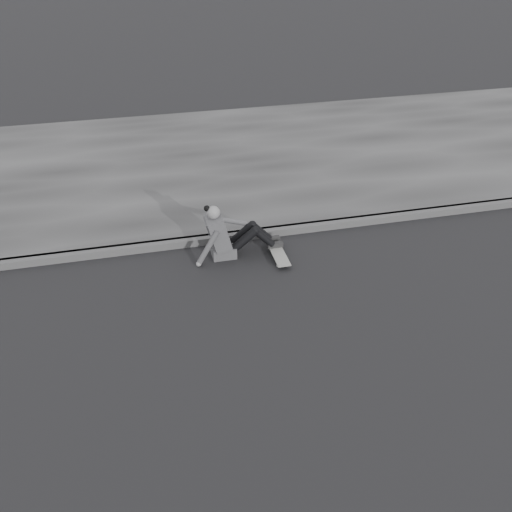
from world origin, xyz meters
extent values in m
plane|color=black|center=(0.00, 0.00, 0.00)|extent=(80.00, 80.00, 0.00)
cube|color=#484848|center=(0.00, 2.58, 0.06)|extent=(24.00, 0.16, 0.12)
cube|color=#393939|center=(0.00, 5.60, 0.06)|extent=(24.00, 6.00, 0.12)
cylinder|color=gray|center=(-2.74, 1.65, 0.03)|extent=(0.03, 0.05, 0.05)
cylinder|color=gray|center=(-2.59, 1.65, 0.03)|extent=(0.03, 0.05, 0.05)
cylinder|color=gray|center=(-2.74, 2.17, 0.03)|extent=(0.03, 0.05, 0.05)
cylinder|color=gray|center=(-2.59, 2.17, 0.03)|extent=(0.03, 0.05, 0.05)
cube|color=#2C2C2F|center=(-2.66, 1.65, 0.06)|extent=(0.16, 0.04, 0.03)
cube|color=#2C2C2F|center=(-2.66, 2.17, 0.06)|extent=(0.16, 0.04, 0.03)
cube|color=gray|center=(-2.66, 1.91, 0.08)|extent=(0.20, 0.78, 0.02)
cube|color=#48484A|center=(-3.46, 2.16, 0.09)|extent=(0.36, 0.34, 0.18)
cube|color=#48484A|center=(-3.53, 2.16, 0.43)|extent=(0.37, 0.40, 0.57)
cube|color=#48484A|center=(-3.66, 2.16, 0.55)|extent=(0.14, 0.30, 0.20)
cylinder|color=gray|center=(-3.58, 2.16, 0.67)|extent=(0.09, 0.09, 0.08)
sphere|color=gray|center=(-3.59, 2.16, 0.76)|extent=(0.20, 0.20, 0.20)
sphere|color=black|center=(-3.68, 2.18, 0.83)|extent=(0.09, 0.09, 0.09)
cylinder|color=black|center=(-3.15, 2.07, 0.28)|extent=(0.43, 0.13, 0.39)
cylinder|color=black|center=(-3.15, 2.25, 0.28)|extent=(0.43, 0.13, 0.39)
cylinder|color=black|center=(-2.85, 2.07, 0.28)|extent=(0.35, 0.11, 0.36)
cylinder|color=black|center=(-2.85, 2.25, 0.28)|extent=(0.35, 0.11, 0.36)
sphere|color=black|center=(-2.98, 2.07, 0.42)|extent=(0.13, 0.13, 0.13)
sphere|color=black|center=(-2.98, 2.25, 0.42)|extent=(0.13, 0.13, 0.13)
cube|color=#262626|center=(-2.66, 2.07, 0.12)|extent=(0.24, 0.08, 0.07)
cube|color=#262626|center=(-2.66, 2.25, 0.12)|extent=(0.24, 0.08, 0.07)
cylinder|color=#48484A|center=(-3.73, 1.95, 0.29)|extent=(0.38, 0.08, 0.58)
sphere|color=gray|center=(-3.88, 1.94, 0.04)|extent=(0.08, 0.08, 0.08)
cylinder|color=#48484A|center=(-3.29, 2.32, 0.49)|extent=(0.48, 0.08, 0.21)
camera|label=1|loc=(-4.69, -5.15, 4.75)|focal=40.00mm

